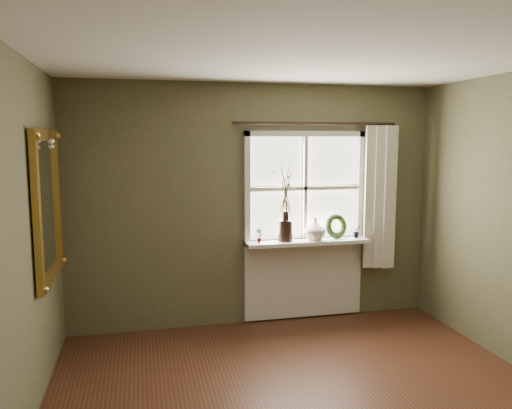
{
  "coord_description": "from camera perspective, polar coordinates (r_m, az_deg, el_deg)",
  "views": [
    {
      "loc": [
        -1.21,
        -2.95,
        2.01
      ],
      "look_at": [
        -0.16,
        1.55,
        1.4
      ],
      "focal_mm": 35.0,
      "sensor_mm": 36.0,
      "label": 1
    }
  ],
  "objects": [
    {
      "name": "potted_plant_left",
      "position": [
        5.31,
        0.35,
        -3.54
      ],
      "size": [
        0.09,
        0.08,
        0.15
      ],
      "primitive_type": "imported",
      "rotation": [
        0.0,
        0.0,
        0.3
      ],
      "color": "#29451E",
      "rests_on": "window_sill"
    },
    {
      "name": "curtain_rod",
      "position": [
        5.45,
        6.91,
        9.19
      ],
      "size": [
        1.84,
        0.03,
        0.03
      ],
      "primitive_type": "cylinder",
      "rotation": [
        0.0,
        1.57,
        0.0
      ],
      "color": "black",
      "rests_on": "wall_back"
    },
    {
      "name": "ceiling",
      "position": [
        3.24,
        9.48,
        17.88
      ],
      "size": [
        4.5,
        4.5,
        0.0
      ],
      "primitive_type": "plane",
      "color": "silver",
      "rests_on": "ground"
    },
    {
      "name": "wall_back",
      "position": [
        5.43,
        -0.16,
        -0.05
      ],
      "size": [
        4.0,
        0.1,
        2.6
      ],
      "primitive_type": "cube",
      "color": "brown",
      "rests_on": "ground"
    },
    {
      "name": "gilt_mirror",
      "position": [
        4.49,
        -22.7,
        -0.08
      ],
      "size": [
        0.1,
        1.05,
        1.25
      ],
      "color": "white",
      "rests_on": "wall_left"
    },
    {
      "name": "dark_jug",
      "position": [
        5.38,
        3.38,
        -3.01
      ],
      "size": [
        0.21,
        0.21,
        0.23
      ],
      "primitive_type": "cylinder",
      "rotation": [
        0.0,
        0.0,
        -0.41
      ],
      "color": "black",
      "rests_on": "window_sill"
    },
    {
      "name": "curtain",
      "position": [
        5.74,
        13.87,
        0.79
      ],
      "size": [
        0.36,
        0.12,
        1.59
      ],
      "primitive_type": "cube",
      "color": "beige",
      "rests_on": "wall_back"
    },
    {
      "name": "potted_plant_right",
      "position": [
        5.67,
        11.46,
        -3.02
      ],
      "size": [
        0.09,
        0.08,
        0.15
      ],
      "primitive_type": "imported",
      "rotation": [
        0.0,
        0.0,
        0.22
      ],
      "color": "#29451E",
      "rests_on": "window_sill"
    },
    {
      "name": "window_frame",
      "position": [
        5.49,
        5.61,
        1.89
      ],
      "size": [
        1.36,
        0.06,
        1.24
      ],
      "color": "silver",
      "rests_on": "wall_back"
    },
    {
      "name": "wreath",
      "position": [
        5.61,
        9.13,
        -2.75
      ],
      "size": [
        0.3,
        0.19,
        0.28
      ],
      "primitive_type": "torus",
      "rotation": [
        1.36,
        0.0,
        0.26
      ],
      "color": "#29451E",
      "rests_on": "window_sill"
    },
    {
      "name": "window_sill",
      "position": [
        5.48,
        5.89,
        -4.27
      ],
      "size": [
        1.36,
        0.26,
        0.04
      ],
      "primitive_type": "cube",
      "color": "silver",
      "rests_on": "wall_back"
    },
    {
      "name": "window_apron",
      "position": [
        5.68,
        5.47,
        -8.4
      ],
      "size": [
        1.36,
        0.04,
        0.88
      ],
      "primitive_type": "cube",
      "color": "silver",
      "rests_on": "ground"
    },
    {
      "name": "cream_vase",
      "position": [
        5.48,
        6.77,
        -2.78
      ],
      "size": [
        0.29,
        0.29,
        0.24
      ],
      "primitive_type": "imported",
      "rotation": [
        0.0,
        0.0,
        -0.28
      ],
      "color": "beige",
      "rests_on": "window_sill"
    }
  ]
}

